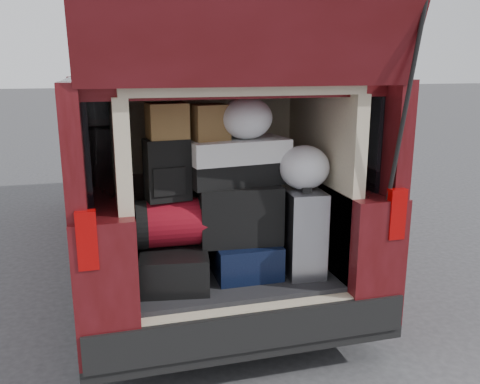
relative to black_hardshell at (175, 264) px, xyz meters
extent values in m
plane|color=#343436|center=(0.37, -0.13, -0.66)|extent=(80.00, 80.00, 0.00)
cylinder|color=black|center=(-0.45, 0.27, -0.34)|extent=(0.24, 0.64, 0.64)
cylinder|color=black|center=(1.19, 0.27, -0.34)|extent=(0.24, 0.64, 0.64)
cylinder|color=black|center=(-0.45, 3.57, -0.34)|extent=(0.24, 0.64, 0.64)
cylinder|color=black|center=(1.19, 3.57, -0.34)|extent=(0.24, 0.64, 0.64)
cube|color=black|center=(0.37, 1.94, -0.40)|extent=(1.90, 4.85, 0.08)
cube|color=#490C0D|center=(-0.41, 1.94, 0.04)|extent=(0.33, 4.85, 0.80)
cube|color=#490C0D|center=(1.16, 1.94, 0.04)|extent=(0.33, 4.85, 0.80)
cube|color=#490C0D|center=(0.37, 1.94, 1.07)|extent=(1.82, 4.46, 0.10)
cube|color=black|center=(-0.51, 1.84, 0.78)|extent=(0.12, 4.25, 0.68)
cube|color=black|center=(1.25, 1.84, 0.78)|extent=(0.12, 4.25, 0.68)
cube|color=black|center=(0.37, -0.42, -0.26)|extent=(1.86, 0.16, 0.22)
cube|color=#990505|center=(-0.49, -0.46, 0.36)|extent=(0.10, 0.06, 0.30)
cube|color=#990505|center=(1.23, -0.46, 0.36)|extent=(0.10, 0.06, 0.30)
cube|color=black|center=(0.37, 0.14, -0.14)|extent=(1.24, 1.05, 0.06)
cube|color=#B6A48C|center=(-0.29, 0.14, 0.46)|extent=(0.08, 1.05, 1.15)
cube|color=#B6A48C|center=(1.03, 0.14, 0.46)|extent=(0.08, 1.05, 1.15)
cube|color=#B6A48C|center=(0.37, 0.70, 0.46)|extent=(1.34, 0.06, 1.15)
cube|color=#B6A48C|center=(0.37, 0.14, 1.07)|extent=(1.34, 1.05, 0.06)
cylinder|color=black|center=(1.21, -0.53, 0.99)|extent=(0.02, 0.90, 0.76)
cube|color=black|center=(0.37, 0.14, -0.39)|extent=(1.24, 1.05, 0.55)
cube|color=black|center=(0.00, 0.00, 0.00)|extent=(0.48, 0.61, 0.22)
cube|color=black|center=(0.45, 0.04, 0.00)|extent=(0.41, 0.50, 0.22)
cube|color=silver|center=(0.81, -0.07, 0.16)|extent=(0.25, 0.38, 0.55)
cube|color=maroon|center=(0.00, 0.04, 0.26)|extent=(0.46, 0.31, 0.29)
cube|color=black|center=(0.42, 0.02, 0.29)|extent=(0.53, 0.35, 0.37)
cube|color=black|center=(-0.02, 0.04, 0.59)|extent=(0.28, 0.19, 0.37)
cube|color=white|center=(0.42, 0.09, 0.61)|extent=(0.66, 0.40, 0.28)
cube|color=brown|center=(-0.01, 0.06, 0.88)|extent=(0.25, 0.21, 0.21)
cube|color=brown|center=(0.25, 0.09, 0.86)|extent=(0.25, 0.22, 0.22)
ellipsoid|color=silver|center=(0.47, 0.06, 0.88)|extent=(0.34, 0.32, 0.26)
ellipsoid|color=silver|center=(0.82, -0.06, 0.58)|extent=(0.36, 0.34, 0.28)
camera|label=1|loc=(-0.39, -2.94, 1.20)|focal=38.00mm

